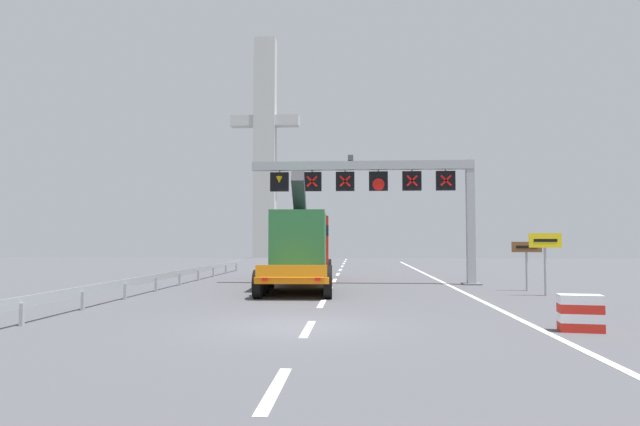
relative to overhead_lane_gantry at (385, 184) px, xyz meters
The scene contains 10 objects.
ground 15.19m from the overhead_lane_gantry, 102.60° to the right, with size 112.00×112.00×0.00m, color #4C4C51.
lane_markings 9.86m from the overhead_lane_gantry, 108.90° to the left, with size 0.20×58.40×0.01m.
edge_line_right 6.31m from the overhead_lane_gantry, 32.30° to the right, with size 0.20×63.00×0.01m, color silver.
overhead_lane_gantry is the anchor object (origin of this frame).
heavy_haul_truck_orange 5.31m from the overhead_lane_gantry, behind, with size 3.56×14.15×5.30m.
exit_sign_yellow 8.84m from the overhead_lane_gantry, 41.86° to the right, with size 1.29×0.15×2.52m.
tourist_info_sign_brown 7.74m from the overhead_lane_gantry, 28.61° to the right, with size 1.31×0.15×2.17m.
crash_barrier_striped 15.57m from the overhead_lane_gantry, 74.50° to the right, with size 1.06×0.64×0.90m.
guardrail_left 11.36m from the overhead_lane_gantry, behind, with size 0.13×28.74×0.76m.
bridge_pylon_distant 45.50m from the overhead_lane_gantry, 107.59° to the left, with size 9.00×2.00×28.88m.
Camera 1 is at (1.62, -14.23, 2.22)m, focal length 30.72 mm.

